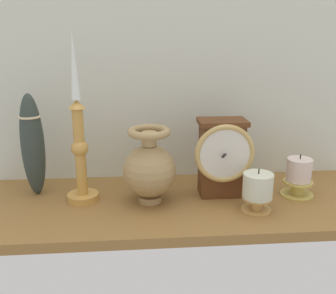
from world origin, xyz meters
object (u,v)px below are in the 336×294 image
object	(u,v)px
tall_ceramic_vase	(33,145)
mantel_clock	(222,157)
brass_vase_bulbous	(150,168)
pillar_candle_near_clock	(257,190)
candlestick_tall_left	(80,147)
pillar_candle_front	(298,177)

from	to	relation	value
tall_ceramic_vase	mantel_clock	bearing A→B (deg)	-5.55
brass_vase_bulbous	pillar_candle_near_clock	size ratio (longest dim) A/B	1.81
candlestick_tall_left	pillar_candle_front	size ratio (longest dim) A/B	3.72
mantel_clock	candlestick_tall_left	xyz separation A→B (cm)	(-34.86, -0.52, 3.65)
pillar_candle_near_clock	brass_vase_bulbous	bearing A→B (deg)	165.15
mantel_clock	tall_ceramic_vase	size ratio (longest dim) A/B	0.75
mantel_clock	pillar_candle_near_clock	world-z (taller)	mantel_clock
pillar_candle_front	tall_ceramic_vase	bearing A→B (deg)	174.70
mantel_clock	pillar_candle_near_clock	xyz separation A→B (cm)	(6.61, -9.38, -5.32)
mantel_clock	brass_vase_bulbous	xyz separation A→B (cm)	(-18.22, -2.80, -1.61)
mantel_clock	tall_ceramic_vase	distance (cm)	47.49
brass_vase_bulbous	pillar_candle_front	world-z (taller)	brass_vase_bulbous
mantel_clock	pillar_candle_near_clock	distance (cm)	12.65
pillar_candle_near_clock	pillar_candle_front	bearing A→B (deg)	30.68
pillar_candle_front	tall_ceramic_vase	xyz separation A→B (cm)	(-66.86, 6.20, 8.30)
pillar_candle_front	tall_ceramic_vase	size ratio (longest dim) A/B	0.42
tall_ceramic_vase	pillar_candle_near_clock	bearing A→B (deg)	-14.55
candlestick_tall_left	tall_ceramic_vase	bearing A→B (deg)	157.52
pillar_candle_near_clock	candlestick_tall_left	bearing A→B (deg)	167.93
pillar_candle_front	tall_ceramic_vase	distance (cm)	67.66
tall_ceramic_vase	brass_vase_bulbous	bearing A→B (deg)	-14.30
candlestick_tall_left	brass_vase_bulbous	bearing A→B (deg)	-7.82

